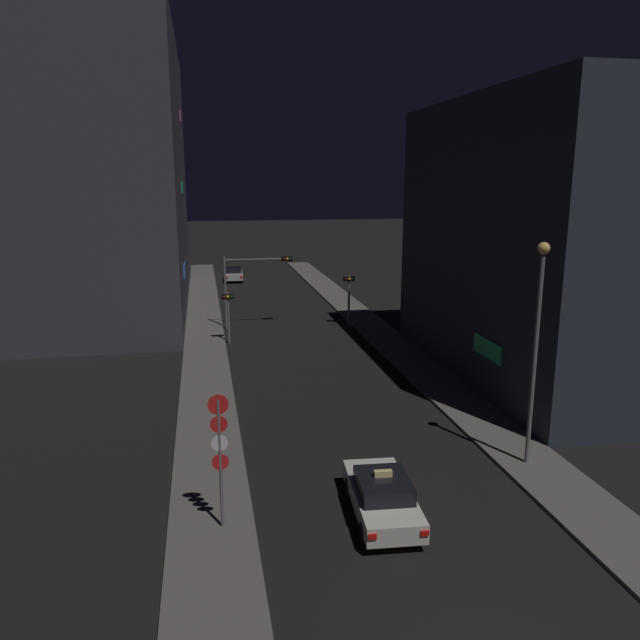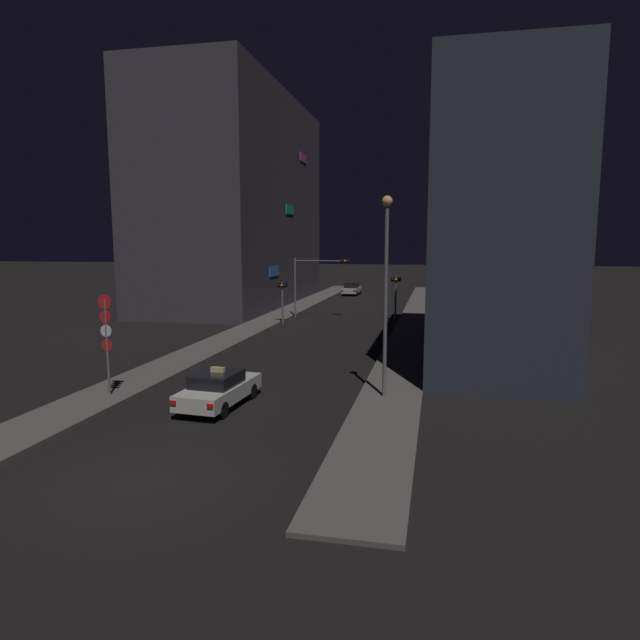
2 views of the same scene
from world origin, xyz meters
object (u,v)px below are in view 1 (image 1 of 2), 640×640
taxi (382,496)px  sign_pole_left (220,449)px  street_lamp_near_block (537,331)px  traffic_light_overhead (252,276)px  traffic_light_right_kerb (349,290)px  far_car (234,274)px  traffic_light_left_kerb (228,307)px

taxi → sign_pole_left: bearing=178.2°
sign_pole_left → street_lamp_near_block: size_ratio=0.52×
taxi → sign_pole_left: size_ratio=1.08×
traffic_light_overhead → sign_pole_left: traffic_light_overhead is taller
traffic_light_right_kerb → street_lamp_near_block: street_lamp_near_block is taller
street_lamp_near_block → far_car: bearing=100.6°
taxi → traffic_light_right_kerb: bearing=78.8°
traffic_light_right_kerb → sign_pole_left: 27.09m
far_car → traffic_light_right_kerb: bearing=-72.3°
sign_pole_left → traffic_light_overhead: bearing=83.1°
taxi → traffic_light_left_kerb: 22.57m
sign_pole_left → street_lamp_near_block: bearing=11.4°
traffic_light_overhead → traffic_light_right_kerb: bearing=-7.1°
far_car → traffic_light_right_kerb: traffic_light_right_kerb is taller
traffic_light_right_kerb → traffic_light_overhead: bearing=172.9°
taxi → traffic_light_overhead: bearing=94.0°
far_car → street_lamp_near_block: bearing=-79.4°
taxi → far_car: 47.57m
far_car → traffic_light_left_kerb: bearing=-93.7°
traffic_light_overhead → taxi: bearing=-86.0°
traffic_light_overhead → traffic_light_right_kerb: 6.99m
traffic_light_right_kerb → sign_pole_left: sign_pole_left is taller
taxi → far_car: taxi is taller
traffic_light_overhead → street_lamp_near_block: bearing=-71.0°
traffic_light_right_kerb → street_lamp_near_block: 23.09m
taxi → traffic_light_left_kerb: bearing=99.6°
taxi → far_car: bearing=92.5°
traffic_light_left_kerb → sign_pole_left: 22.07m
taxi → street_lamp_near_block: 8.11m
taxi → far_car: size_ratio=1.02×
street_lamp_near_block → traffic_light_overhead: bearing=109.0°
traffic_light_overhead → far_car: bearing=90.7°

